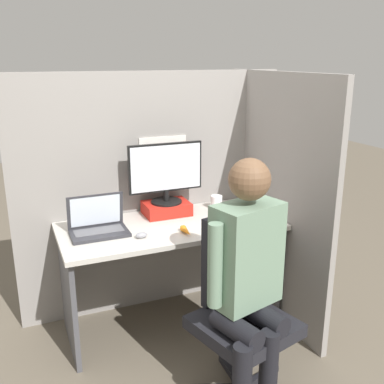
# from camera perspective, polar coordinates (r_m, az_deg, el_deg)

# --- Properties ---
(ground_plane) EXTENTS (12.00, 12.00, 0.00)m
(ground_plane) POSITION_cam_1_polar(r_m,az_deg,el_deg) (2.97, -0.30, -19.40)
(ground_plane) COLOR #665B4C
(cubicle_panel_back) EXTENTS (1.91, 0.05, 1.67)m
(cubicle_panel_back) POSITION_cam_1_polar(r_m,az_deg,el_deg) (3.16, -4.93, -0.14)
(cubicle_panel_back) COLOR gray
(cubicle_panel_back) RESTS_ON ground
(cubicle_panel_right) EXTENTS (0.04, 1.27, 1.67)m
(cubicle_panel_right) POSITION_cam_1_polar(r_m,az_deg,el_deg) (3.11, 10.35, -0.70)
(cubicle_panel_right) COLOR gray
(cubicle_panel_right) RESTS_ON ground
(desk) EXTENTS (1.41, 0.64, 0.73)m
(desk) POSITION_cam_1_polar(r_m,az_deg,el_deg) (2.96, -2.71, -7.36)
(desk) COLOR beige
(desk) RESTS_ON ground
(paper_box) EXTENTS (0.30, 0.22, 0.08)m
(paper_box) POSITION_cam_1_polar(r_m,az_deg,el_deg) (3.05, -3.26, -2.08)
(paper_box) COLOR red
(paper_box) RESTS_ON desk
(monitor) EXTENTS (0.51, 0.21, 0.40)m
(monitor) POSITION_cam_1_polar(r_m,az_deg,el_deg) (2.98, -3.35, 2.61)
(monitor) COLOR black
(monitor) RESTS_ON paper_box
(laptop) EXTENTS (0.34, 0.22, 0.23)m
(laptop) POSITION_cam_1_polar(r_m,az_deg,el_deg) (2.78, -11.83, -4.25)
(laptop) COLOR #2D2D33
(laptop) RESTS_ON desk
(mouse) EXTENTS (0.07, 0.04, 0.03)m
(mouse) POSITION_cam_1_polar(r_m,az_deg,el_deg) (2.68, -6.44, -5.47)
(mouse) COLOR gray
(mouse) RESTS_ON desk
(stapler) EXTENTS (0.04, 0.15, 0.05)m
(stapler) POSITION_cam_1_polar(r_m,az_deg,el_deg) (3.17, 7.21, -1.77)
(stapler) COLOR #2D2D33
(stapler) RESTS_ON desk
(carrot_toy) EXTENTS (0.04, 0.14, 0.04)m
(carrot_toy) POSITION_cam_1_polar(r_m,az_deg,el_deg) (2.71, -0.71, -5.01)
(carrot_toy) COLOR orange
(carrot_toy) RESTS_ON desk
(office_chair) EXTENTS (0.57, 0.61, 0.95)m
(office_chair) POSITION_cam_1_polar(r_m,az_deg,el_deg) (2.50, 6.10, -13.89)
(office_chair) COLOR black
(office_chair) RESTS_ON ground
(person) EXTENTS (0.47, 0.45, 1.30)m
(person) POSITION_cam_1_polar(r_m,az_deg,el_deg) (2.25, 7.18, -9.73)
(person) COLOR black
(person) RESTS_ON ground
(coffee_mug) EXTENTS (0.08, 0.08, 0.09)m
(coffee_mug) POSITION_cam_1_polar(r_m,az_deg,el_deg) (3.17, 3.11, -1.27)
(coffee_mug) COLOR white
(coffee_mug) RESTS_ON desk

